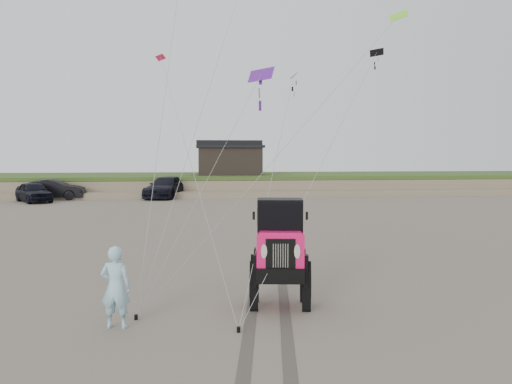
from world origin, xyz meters
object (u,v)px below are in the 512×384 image
Objects in this scene: cabin at (229,159)px; man at (116,287)px; jeep at (280,264)px; truck_c at (166,187)px; truck_b at (53,190)px; truck_a at (34,192)px.

cabin reaches higher than man.
jeep is (-0.85, -37.05, -2.18)m from cabin.
truck_b is at bearing -158.88° from truck_c.
truck_b is at bearing -156.04° from cabin.
man is at bearing -102.88° from truck_a.
jeep reaches higher than truck_b.
cabin is at bearing -67.06° from truck_b.
truck_a is 2.11m from truck_b.
truck_c reaches higher than truck_b.
truck_b is 2.83× the size of man.
truck_c is 3.44× the size of man.
cabin is 16.42m from truck_b.
truck_b is at bearing 122.30° from jeep.
man is at bearing -96.86° from cabin.
cabin is at bearing -5.20° from truck_a.
man is at bearing -162.99° from truck_b.
truck_a is 0.91× the size of truck_b.
truck_b is (-14.84, -6.59, -2.40)m from cabin.
jeep is 3.18× the size of man.
cabin is 1.13× the size of jeep.
jeep is (14.00, -30.46, 0.23)m from truck_b.
truck_a is at bearing -151.66° from cabin.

